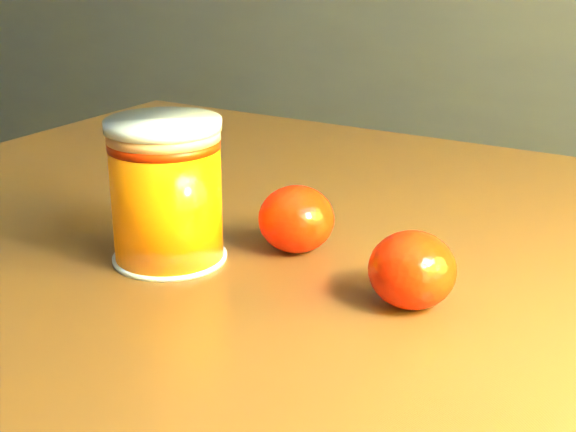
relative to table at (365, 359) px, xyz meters
The scene contains 5 objects.
kitchen_counter 1.63m from the table, 120.55° to the left, with size 3.15×0.60×0.90m, color #4A4A4F.
table is the anchor object (origin of this frame).
juice_glass 0.22m from the table, 138.15° to the right, with size 0.09×0.09×0.11m.
orange_front 0.16m from the table, 44.51° to the right, with size 0.06×0.06×0.05m, color red.
orange_back 0.14m from the table, 143.43° to the right, with size 0.06×0.06×0.05m, color red.
Camera 1 is at (1.11, -0.46, 1.02)m, focal length 50.00 mm.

